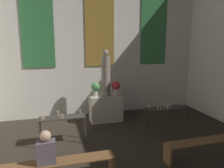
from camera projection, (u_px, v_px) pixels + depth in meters
name	position (u px, v px, depth m)	size (l,w,h in m)	color
wall_back	(99.00, 36.00, 8.23)	(8.11, 0.16, 5.93)	silver
altar	(106.00, 108.00, 7.81)	(1.13, 0.61, 0.94)	#BCB29E
statue	(106.00, 74.00, 7.58)	(0.31, 0.31, 1.60)	gray
flower_vase_left	(96.00, 88.00, 7.56)	(0.31, 0.31, 0.48)	beige
flower_vase_right	(116.00, 86.00, 7.76)	(0.31, 0.31, 0.48)	beige
candle_rack_left	(62.00, 121.00, 6.02)	(1.26, 0.41, 0.97)	#332D28
candle_rack_right	(166.00, 111.00, 6.87)	(1.26, 0.41, 0.95)	#332D28
pew_back_left	(60.00, 166.00, 4.38)	(2.23, 0.36, 0.46)	brown
pew_back_right	(208.00, 144.00, 5.32)	(2.23, 0.36, 0.46)	brown
person_seated	(46.00, 149.00, 4.24)	(0.36, 0.24, 0.67)	#564C56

